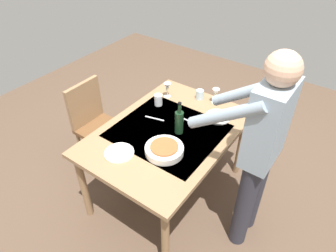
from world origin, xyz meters
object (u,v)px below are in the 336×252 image
object	(u,v)px
wine_glass_right	(167,87)
dinner_plate_near	(218,117)
water_cup_near_left	(200,95)
serving_bowl_pasta	(164,149)
wine_bottle	(179,122)
dining_table	(168,138)
person_server	(260,148)
water_cup_near_right	(158,100)
chair_near	(94,120)
dinner_plate_far	(119,153)
wine_glass_left	(216,93)

from	to	relation	value
wine_glass_right	dinner_plate_near	bearing A→B (deg)	89.01
water_cup_near_left	serving_bowl_pasta	distance (m)	0.83
wine_bottle	water_cup_near_left	bearing A→B (deg)	-167.12
dining_table	person_server	size ratio (longest dim) A/B	0.84
water_cup_near_left	water_cup_near_right	size ratio (longest dim) A/B	0.86
chair_near	dinner_plate_near	world-z (taller)	chair_near
wine_bottle	dinner_plate_near	distance (m)	0.42
person_server	water_cup_near_right	world-z (taller)	person_server
dinner_plate_far	serving_bowl_pasta	bearing A→B (deg)	127.21
person_server	wine_glass_left	distance (m)	0.87
dining_table	water_cup_near_left	distance (m)	0.59
wine_glass_right	water_cup_near_right	size ratio (longest dim) A/B	1.41
wine_bottle	dinner_plate_near	size ratio (longest dim) A/B	1.29
water_cup_near_left	dinner_plate_far	xyz separation A→B (m)	(1.02, -0.10, -0.04)
wine_bottle	serving_bowl_pasta	world-z (taller)	wine_bottle
dinner_plate_far	dinner_plate_near	bearing A→B (deg)	155.29
chair_near	person_server	xyz separation A→B (m)	(-0.08, 1.65, 0.43)
wine_bottle	serving_bowl_pasta	size ratio (longest dim) A/B	0.99
water_cup_near_right	wine_glass_right	bearing A→B (deg)	-175.81
wine_glass_left	water_cup_near_left	xyz separation A→B (m)	(0.02, -0.16, -0.06)
dinner_plate_far	water_cup_near_right	bearing A→B (deg)	-167.50
wine_glass_right	water_cup_near_right	xyz separation A→B (m)	(0.16, 0.01, -0.05)
water_cup_near_left	dinner_plate_near	world-z (taller)	water_cup_near_left
dining_table	wine_glass_right	xyz separation A→B (m)	(-0.42, -0.31, 0.18)
chair_near	wine_glass_left	world-z (taller)	wine_glass_left
chair_near	wine_glass_right	world-z (taller)	wine_glass_right
person_server	wine_glass_right	bearing A→B (deg)	-110.27
wine_glass_left	water_cup_near_right	distance (m)	0.54
dinner_plate_near	water_cup_near_left	bearing A→B (deg)	-119.52
chair_near	dinner_plate_far	world-z (taller)	chair_near
water_cup_near_right	dining_table	bearing A→B (deg)	48.78
chair_near	water_cup_near_left	distance (m)	1.10
wine_bottle	water_cup_near_left	xyz separation A→B (m)	(-0.54, -0.12, -0.06)
wine_glass_left	wine_glass_right	bearing A→B (deg)	-67.42
serving_bowl_pasta	water_cup_near_left	bearing A→B (deg)	-168.04
serving_bowl_pasta	dinner_plate_near	world-z (taller)	serving_bowl_pasta
wine_glass_right	dinner_plate_near	size ratio (longest dim) A/B	0.66
person_server	water_cup_near_right	xyz separation A→B (m)	(-0.24, -1.06, -0.14)
wine_glass_right	dinner_plate_far	size ratio (longest dim) A/B	0.66
person_server	water_cup_near_right	bearing A→B (deg)	-102.51
wine_bottle	wine_glass_right	size ratio (longest dim) A/B	1.96
wine_bottle	water_cup_near_left	world-z (taller)	wine_bottle
wine_glass_left	wine_glass_right	size ratio (longest dim) A/B	1.00
water_cup_near_right	dinner_plate_near	bearing A→B (deg)	105.34
chair_near	dinner_plate_far	size ratio (longest dim) A/B	3.96
dinner_plate_near	dinner_plate_far	world-z (taller)	same
wine_glass_right	serving_bowl_pasta	xyz separation A→B (m)	(0.66, 0.44, -0.07)
dining_table	dinner_plate_far	size ratio (longest dim) A/B	6.14
water_cup_near_right	dinner_plate_far	bearing A→B (deg)	12.50
wine_glass_right	dinner_plate_far	bearing A→B (deg)	10.99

